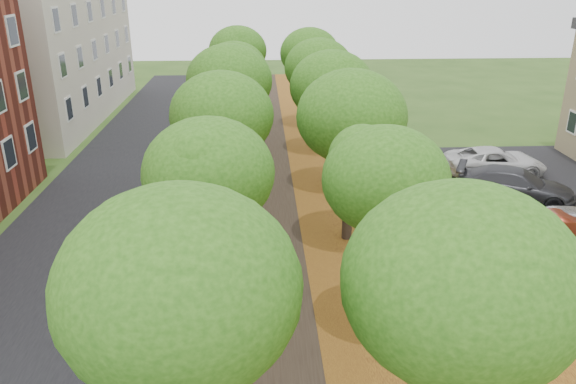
{
  "coord_description": "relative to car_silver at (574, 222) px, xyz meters",
  "views": [
    {
      "loc": [
        -0.8,
        -8.23,
        10.11
      ],
      "look_at": [
        0.18,
        10.86,
        2.5
      ],
      "focal_mm": 35.0,
      "sensor_mm": 36.0,
      "label": 1
    }
  ],
  "objects": [
    {
      "name": "street_asphalt",
      "position": [
        -19.2,
        3.39,
        -0.66
      ],
      "size": [
        8.0,
        70.0,
        0.01
      ],
      "primitive_type": "cube",
      "color": "black",
      "rests_on": "ground"
    },
    {
      "name": "footpath",
      "position": [
        -11.7,
        3.39,
        -0.66
      ],
      "size": [
        3.2,
        70.0,
        0.01
      ],
      "primitive_type": "cube",
      "color": "black",
      "rests_on": "ground"
    },
    {
      "name": "leaf_verge",
      "position": [
        -6.7,
        3.39,
        -0.65
      ],
      "size": [
        7.5,
        70.0,
        0.01
      ],
      "primitive_type": "cube",
      "color": "#98631C",
      "rests_on": "ground"
    },
    {
      "name": "parking_lot",
      "position": [
        1.8,
        4.39,
        -0.66
      ],
      "size": [
        9.0,
        16.0,
        0.01
      ],
      "primitive_type": "cube",
      "color": "black",
      "rests_on": "ground"
    },
    {
      "name": "tree_row_west",
      "position": [
        -13.9,
        3.39,
        4.29
      ],
      "size": [
        3.79,
        33.79,
        6.6
      ],
      "color": "black",
      "rests_on": "ground"
    },
    {
      "name": "tree_row_east",
      "position": [
        -9.1,
        3.39,
        4.29
      ],
      "size": [
        3.79,
        33.79,
        6.6
      ],
      "color": "black",
      "rests_on": "ground"
    },
    {
      "name": "building_cream",
      "position": [
        -28.7,
        21.39,
        4.55
      ],
      "size": [
        10.3,
        20.3,
        10.4
      ],
      "color": "beige",
      "rests_on": "ground"
    },
    {
      "name": "car_silver",
      "position": [
        0.0,
        0.0,
        0.0
      ],
      "size": [
        3.97,
        1.83,
        1.32
      ],
      "primitive_type": "imported",
      "rotation": [
        0.0,
        0.0,
        1.5
      ],
      "color": "silver",
      "rests_on": "ground"
    },
    {
      "name": "car_red",
      "position": [
        -0.7,
        -0.57,
        -0.03
      ],
      "size": [
        3.85,
        1.37,
        1.27
      ],
      "primitive_type": "imported",
      "rotation": [
        0.0,
        0.0,
        1.56
      ],
      "color": "maroon",
      "rests_on": "ground"
    },
    {
      "name": "car_grey",
      "position": [
        -0.7,
        3.92,
        0.11
      ],
      "size": [
        5.72,
        4.19,
        1.54
      ],
      "primitive_type": "imported",
      "rotation": [
        0.0,
        0.0,
        1.14
      ],
      "color": "#333438",
      "rests_on": "ground"
    },
    {
      "name": "car_white",
      "position": [
        -0.21,
        7.5,
        0.06
      ],
      "size": [
        5.19,
        2.47,
        1.43
      ],
      "primitive_type": "imported",
      "rotation": [
        0.0,
        0.0,
        1.55
      ],
      "color": "silver",
      "rests_on": "ground"
    }
  ]
}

